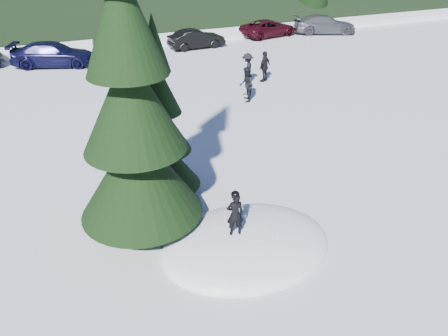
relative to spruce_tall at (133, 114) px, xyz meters
name	(u,v)px	position (x,y,z in m)	size (l,w,h in m)	color
ground	(246,245)	(2.20, -1.80, -3.32)	(200.00, 200.00, 0.00)	white
snow_mound	(246,245)	(2.20, -1.80, -3.32)	(4.48, 3.52, 0.96)	white
spruce_tall	(133,114)	(0.00, 0.00, 0.00)	(3.20, 3.20, 8.60)	black
spruce_short	(160,132)	(1.00, 1.40, -1.22)	(2.20, 2.20, 5.37)	black
child_skier	(235,214)	(1.87, -1.79, -2.25)	(0.43, 0.28, 1.17)	black
adult_0	(246,85)	(6.99, 7.88, -2.50)	(0.80, 0.62, 1.64)	black
adult_1	(265,67)	(9.24, 10.24, -2.51)	(0.95, 0.39, 1.62)	black
adult_2	(247,69)	(8.21, 10.21, -2.51)	(1.04, 0.60, 1.61)	black
car_3	(54,54)	(-0.72, 17.91, -2.62)	(1.96, 4.82, 1.40)	black
car_4	(122,40)	(3.86, 20.30, -2.65)	(1.58, 3.93, 1.34)	gray
car_5	(196,39)	(8.56, 18.68, -2.69)	(1.34, 3.85, 1.27)	black
car_6	(268,28)	(14.88, 20.01, -2.70)	(2.06, 4.47, 1.24)	#340912
car_7	(325,24)	(19.38, 19.14, -2.63)	(1.94, 4.77, 1.38)	#4C4D53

